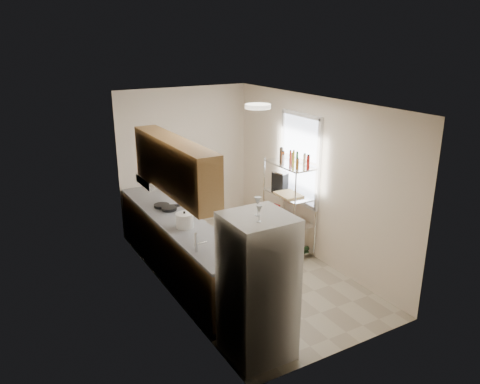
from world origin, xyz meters
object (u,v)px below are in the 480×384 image
object	(u,v)px
frying_pan_large	(162,206)
cutting_board	(289,195)
refrigerator	(258,287)
rice_cooker	(185,220)
espresso_machine	(280,180)

from	to	relation	value
frying_pan_large	cutting_board	world-z (taller)	cutting_board
refrigerator	cutting_board	size ratio (longest dim) A/B	3.93
rice_cooker	cutting_board	bearing A→B (deg)	3.95
cutting_board	espresso_machine	world-z (taller)	espresso_machine
cutting_board	espresso_machine	xyz separation A→B (m)	(0.10, 0.40, 0.13)
frying_pan_large	espresso_machine	bearing A→B (deg)	12.95
refrigerator	cutting_board	world-z (taller)	refrigerator
rice_cooker	frying_pan_large	bearing A→B (deg)	89.25
frying_pan_large	cutting_board	size ratio (longest dim) A/B	0.57
refrigerator	cutting_board	bearing A→B (deg)	47.23
refrigerator	espresso_machine	distance (m)	3.04
refrigerator	rice_cooker	world-z (taller)	refrigerator
rice_cooker	frying_pan_large	distance (m)	0.94
refrigerator	frying_pan_large	size ratio (longest dim) A/B	6.89
rice_cooker	frying_pan_large	size ratio (longest dim) A/B	1.04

